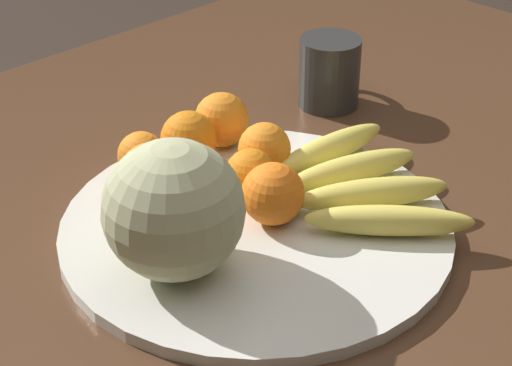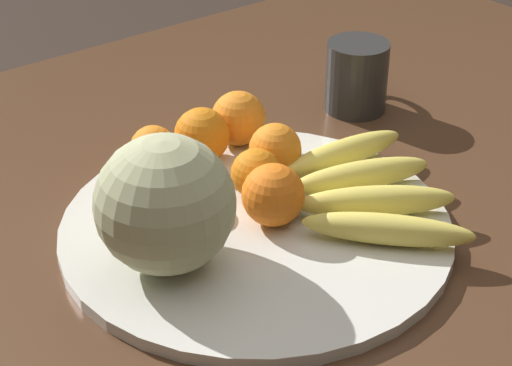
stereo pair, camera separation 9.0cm
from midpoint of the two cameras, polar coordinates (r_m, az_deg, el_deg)
name	(u,v)px [view 2 (the right image)]	position (r m, az deg, el deg)	size (l,w,h in m)	color
kitchen_table	(275,246)	(1.06, 3.72, -4.29)	(1.44, 1.03, 0.71)	#4C301E
fruit_bowl	(256,227)	(0.93, 2.77, -3.05)	(0.43, 0.43, 0.01)	silver
melon	(165,204)	(0.83, -3.01, -1.54)	(0.14, 0.14, 0.14)	#B2B789
banana_bunch	(365,189)	(0.97, 9.93, -0.47)	(0.23, 0.25, 0.03)	brown
orange_front_left	(158,168)	(0.96, -3.90, 0.92)	(0.07, 0.07, 0.07)	orange
orange_front_right	(238,118)	(1.06, 1.25, 4.27)	(0.07, 0.07, 0.07)	orange
orange_mid_center	(273,195)	(0.91, 3.98, -0.89)	(0.07, 0.07, 0.07)	orange
orange_back_left	(256,174)	(0.96, 2.70, 0.55)	(0.06, 0.06, 0.06)	orange
orange_back_right	(202,135)	(1.03, -1.12, 3.13)	(0.07, 0.07, 0.07)	orange
orange_top_small	(275,149)	(1.00, 3.86, 2.17)	(0.06, 0.06, 0.06)	orange
orange_side_extra	(153,149)	(1.01, -4.34, 2.22)	(0.06, 0.06, 0.06)	orange
produce_tag	(213,200)	(0.96, -0.21, -1.22)	(0.09, 0.09, 0.00)	white
ceramic_mug	(357,75)	(1.19, 8.92, 7.06)	(0.10, 0.10, 0.10)	#2D2D2D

